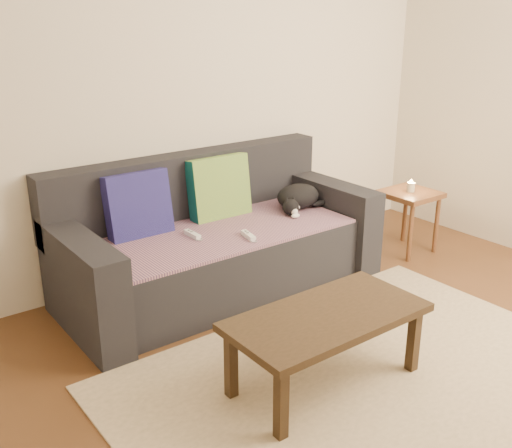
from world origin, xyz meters
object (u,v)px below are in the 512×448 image
Objects in this scene: cat at (298,197)px; coffee_table at (327,322)px; side_table at (409,202)px; wii_remote_a at (192,235)px; sofa at (216,245)px; wii_remote_b at (248,236)px.

cat reaches higher than coffee_table.
side_table is 1.97m from coffee_table.
wii_remote_a is at bearing 171.61° from side_table.
wii_remote_b is (0.04, -0.30, 0.15)m from sofa.
sofa is 0.28m from wii_remote_a.
side_table is (1.54, -0.34, 0.09)m from sofa.
side_table is (1.77, -0.26, -0.06)m from wii_remote_a.
sofa is 14.00× the size of wii_remote_b.
sofa is 1.28m from coffee_table.
side_table is at bearing -99.04° from wii_remote_a.
cat is 0.93m from side_table.
sofa is at bearing 81.48° from coffee_table.
wii_remote_a is 1.19m from coffee_table.
side_table is 0.48× the size of coffee_table.
wii_remote_a is at bearing -176.47° from cat.
side_table is at bearing 28.15° from coffee_table.
side_table is (0.87, -0.30, -0.13)m from cat.
cat is at bearing -3.53° from sofa.
cat reaches higher than wii_remote_a.
sofa is at bearing 177.74° from cat.
sofa is 0.70m from cat.
wii_remote_a is 1.79m from side_table.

